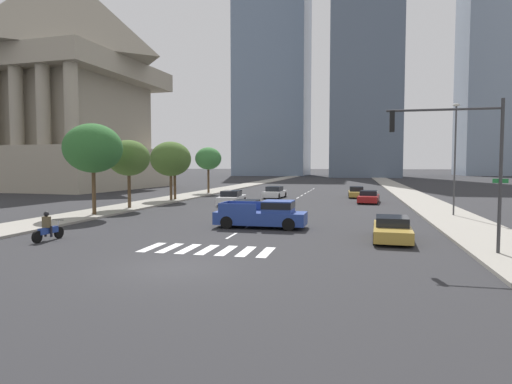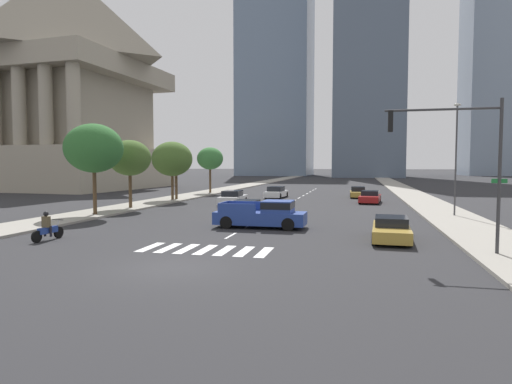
{
  "view_description": "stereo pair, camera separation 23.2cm",
  "coord_description": "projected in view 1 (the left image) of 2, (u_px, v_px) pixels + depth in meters",
  "views": [
    {
      "loc": [
        6.44,
        -15.01,
        3.81
      ],
      "look_at": [
        0.0,
        13.6,
        2.0
      ],
      "focal_mm": 30.9,
      "sensor_mm": 36.0,
      "label": 1
    },
    {
      "loc": [
        6.66,
        -14.96,
        3.81
      ],
      "look_at": [
        0.0,
        13.6,
        2.0
      ],
      "focal_mm": 30.9,
      "sensor_mm": 36.0,
      "label": 2
    }
  ],
  "objects": [
    {
      "name": "crosswalk_near",
      "position": [
        207.0,
        250.0,
        19.77
      ],
      "size": [
        5.85,
        2.35,
        0.01
      ],
      "color": "silver",
      "rests_on": "ground"
    },
    {
      "name": "street_tree_fifth",
      "position": [
        208.0,
        159.0,
        57.76
      ],
      "size": [
        3.43,
        3.43,
        5.97
      ],
      "color": "#4C3823",
      "rests_on": "sidewalk_west"
    },
    {
      "name": "office_tower_center_skyline",
      "position": [
        366.0,
        32.0,
        138.23
      ],
      "size": [
        21.01,
        25.67,
        92.22
      ],
      "color": "slate",
      "rests_on": "ground"
    },
    {
      "name": "street_lamp_east",
      "position": [
        455.0,
        151.0,
        31.83
      ],
      "size": [
        0.5,
        0.24,
        8.07
      ],
      "color": "#3F3F42",
      "rests_on": "sidewalk_east"
    },
    {
      "name": "sedan_silver_1",
      "position": [
        247.0,
        210.0,
        31.27
      ],
      "size": [
        1.94,
        4.32,
        1.33
      ],
      "rotation": [
        0.0,
        0.0,
        1.55
      ],
      "color": "#B7BABF",
      "rests_on": "ground"
    },
    {
      "name": "lane_divider_center",
      "position": [
        293.0,
        201.0,
        47.03
      ],
      "size": [
        0.14,
        50.0,
        0.01
      ],
      "color": "silver",
      "rests_on": "ground"
    },
    {
      "name": "sedan_gold_0",
      "position": [
        356.0,
        193.0,
        51.55
      ],
      "size": [
        1.89,
        4.63,
        1.26
      ],
      "rotation": [
        0.0,
        0.0,
        -1.55
      ],
      "color": "#B28E38",
      "rests_on": "ground"
    },
    {
      "name": "sedan_red_5",
      "position": [
        369.0,
        197.0,
        44.26
      ],
      "size": [
        2.33,
        4.94,
        1.21
      ],
      "rotation": [
        0.0,
        0.0,
        -1.67
      ],
      "color": "maroon",
      "rests_on": "ground"
    },
    {
      "name": "sedan_white_4",
      "position": [
        275.0,
        193.0,
        50.82
      ],
      "size": [
        2.16,
        4.78,
        1.34
      ],
      "rotation": [
        0.0,
        0.0,
        1.49
      ],
      "color": "silver",
      "rests_on": "ground"
    },
    {
      "name": "sedan_white_3",
      "position": [
        232.0,
        198.0,
        42.08
      ],
      "size": [
        2.04,
        4.84,
        1.37
      ],
      "rotation": [
        0.0,
        0.0,
        1.61
      ],
      "color": "silver",
      "rests_on": "ground"
    },
    {
      "name": "street_tree_third",
      "position": [
        171.0,
        159.0,
        45.99
      ],
      "size": [
        4.24,
        4.24,
        6.1
      ],
      "color": "#4C3823",
      "rests_on": "sidewalk_west"
    },
    {
      "name": "street_tree_second",
      "position": [
        129.0,
        158.0,
        37.46
      ],
      "size": [
        3.59,
        3.59,
        5.78
      ],
      "color": "#4C3823",
      "rests_on": "sidewalk_west"
    },
    {
      "name": "sidewalk_west",
      "position": [
        172.0,
        199.0,
        48.36
      ],
      "size": [
        4.0,
        260.0,
        0.15
      ],
      "primitive_type": "cube",
      "color": "gray",
      "rests_on": "ground"
    },
    {
      "name": "office_tower_left_skyline",
      "position": [
        273.0,
        76.0,
        159.62
      ],
      "size": [
        25.03,
        25.28,
        73.17
      ],
      "color": "slate",
      "rests_on": "ground"
    },
    {
      "name": "war_memorial",
      "position": [
        61.0,
        75.0,
        71.09
      ],
      "size": [
        27.9,
        27.9,
        35.86
      ],
      "rotation": [
        0.0,
        0.0,
        -0.07
      ],
      "color": "#A89E89",
      "rests_on": "ground"
    },
    {
      "name": "street_tree_fourth",
      "position": [
        175.0,
        158.0,
        46.98
      ],
      "size": [
        3.1,
        3.1,
        5.72
      ],
      "color": "#4C3823",
      "rests_on": "sidewalk_west"
    },
    {
      "name": "motorcycle_lead",
      "position": [
        48.0,
        229.0,
        22.09
      ],
      "size": [
        0.7,
        2.09,
        1.49
      ],
      "rotation": [
        0.0,
        0.0,
        1.5
      ],
      "color": "black",
      "rests_on": "ground"
    },
    {
      "name": "street_tree_nearest",
      "position": [
        93.0,
        148.0,
        32.33
      ],
      "size": [
        4.25,
        4.25,
        6.69
      ],
      "color": "#4C3823",
      "rests_on": "sidewalk_west"
    },
    {
      "name": "sidewalk_east",
      "position": [
        426.0,
        204.0,
        42.58
      ],
      "size": [
        4.0,
        260.0,
        0.15
      ],
      "primitive_type": "cube",
      "color": "gray",
      "rests_on": "ground"
    },
    {
      "name": "sedan_gold_2",
      "position": [
        392.0,
        229.0,
        22.32
      ],
      "size": [
        2.02,
        4.79,
        1.18
      ],
      "rotation": [
        0.0,
        0.0,
        -1.62
      ],
      "color": "#B28E38",
      "rests_on": "ground"
    },
    {
      "name": "ground_plane",
      "position": [
        175.0,
        268.0,
        16.26
      ],
      "size": [
        800.0,
        800.0,
        0.0
      ],
      "primitive_type": "plane",
      "color": "#28282B"
    },
    {
      "name": "traffic_signal_near",
      "position": [
        459.0,
        148.0,
        18.4
      ],
      "size": [
        4.88,
        0.28,
        6.37
      ],
      "rotation": [
        0.0,
        0.0,
        3.14
      ],
      "color": "#333335",
      "rests_on": "sidewalk_east"
    },
    {
      "name": "office_tower_right_skyline",
      "position": [
        505.0,
        63.0,
        157.96
      ],
      "size": [
        29.1,
        23.53,
        89.99
      ],
      "color": "#8C9EB2",
      "rests_on": "ground"
    },
    {
      "name": "pickup_truck",
      "position": [
        265.0,
        215.0,
        26.58
      ],
      "size": [
        5.5,
        2.08,
        1.67
      ],
      "rotation": [
        0.0,
        0.0,
        -0.01
      ],
      "color": "navy",
      "rests_on": "ground"
    }
  ]
}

